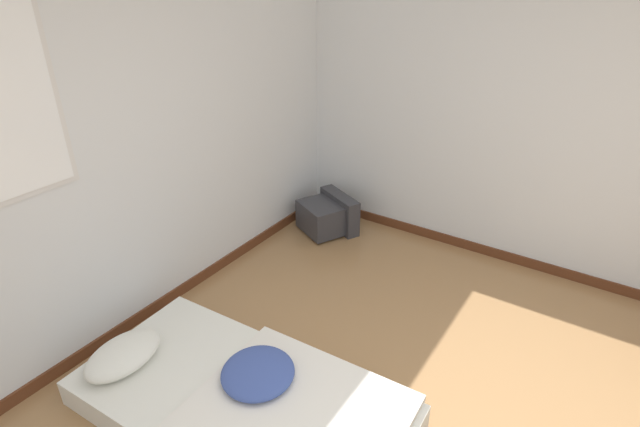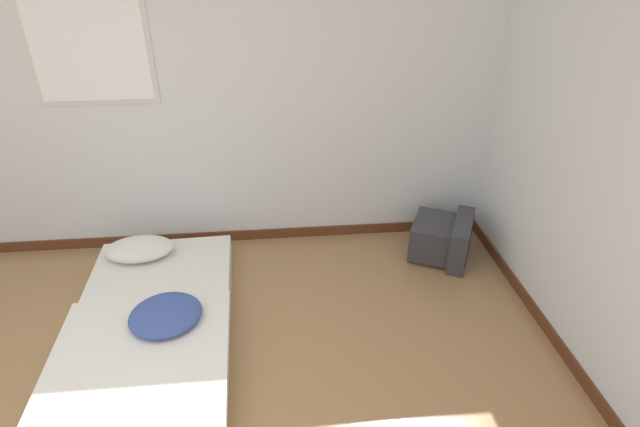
% 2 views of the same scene
% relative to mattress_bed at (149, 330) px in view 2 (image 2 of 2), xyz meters
% --- Properties ---
extents(wall_back, '(7.71, 0.08, 2.60)m').
position_rel_mattress_bed_xyz_m(wall_back, '(0.02, 1.28, 1.17)').
color(wall_back, silver).
rests_on(wall_back, ground_plane).
extents(mattress_bed, '(1.11, 2.05, 0.32)m').
position_rel_mattress_bed_xyz_m(mattress_bed, '(0.00, 0.00, 0.00)').
color(mattress_bed, silver).
rests_on(mattress_bed, ground_plane).
extents(crt_tv, '(0.63, 0.64, 0.37)m').
position_rel_mattress_bed_xyz_m(crt_tv, '(2.24, 0.82, 0.05)').
color(crt_tv, '#333338').
rests_on(crt_tv, ground_plane).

